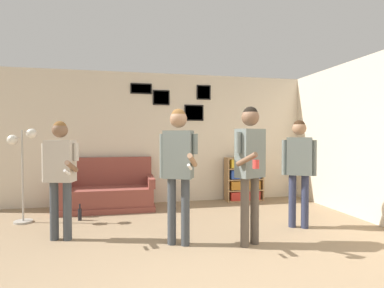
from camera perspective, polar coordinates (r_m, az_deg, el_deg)
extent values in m
plane|color=#937A5B|center=(3.04, 4.88, -25.63)|extent=(20.00, 20.00, 0.00)
cube|color=beige|center=(6.34, -4.75, 1.13)|extent=(8.41, 0.06, 2.70)
cube|color=black|center=(6.33, -5.89, 8.78)|extent=(0.35, 0.02, 0.31)
cube|color=gray|center=(6.33, -5.88, 8.79)|extent=(0.30, 0.01, 0.26)
cube|color=black|center=(6.51, 2.23, 9.79)|extent=(0.30, 0.02, 0.31)
cube|color=beige|center=(6.50, 2.24, 9.80)|extent=(0.26, 0.01, 0.27)
cube|color=black|center=(6.33, -9.66, 10.36)|extent=(0.44, 0.02, 0.21)
cube|color=gray|center=(6.32, -9.66, 10.37)|extent=(0.39, 0.01, 0.17)
cube|color=black|center=(6.41, 0.38, 5.96)|extent=(0.41, 0.02, 0.34)
cube|color=gray|center=(6.41, 0.39, 5.97)|extent=(0.37, 0.01, 0.29)
cube|color=beige|center=(5.84, 28.96, 0.94)|extent=(0.06, 6.07, 2.70)
cube|color=brown|center=(5.98, -15.61, -11.49)|extent=(1.71, 0.80, 0.10)
cube|color=brown|center=(5.94, -15.62, -9.51)|extent=(1.65, 0.74, 0.32)
cube|color=brown|center=(6.20, -15.45, -4.99)|extent=(1.65, 0.14, 0.55)
cube|color=brown|center=(6.00, -23.28, -7.04)|extent=(0.12, 0.74, 0.18)
cube|color=brown|center=(5.90, -7.86, -7.09)|extent=(0.12, 0.74, 0.18)
cube|color=#A87F51|center=(6.46, 6.59, -6.74)|extent=(0.02, 0.30, 0.93)
cube|color=#A87F51|center=(6.75, 12.95, -6.42)|extent=(0.02, 0.30, 0.93)
cube|color=#A87F51|center=(6.73, 9.38, -6.43)|extent=(0.81, 0.01, 0.93)
cube|color=#A87F51|center=(6.67, 9.82, -10.44)|extent=(0.76, 0.30, 0.02)
cube|color=#A87F51|center=(6.55, 9.85, -2.66)|extent=(0.76, 0.30, 0.02)
cube|color=#A87F51|center=(6.63, 9.83, -8.58)|extent=(0.76, 0.30, 0.02)
cube|color=#A87F51|center=(6.60, 9.84, -6.59)|extent=(0.76, 0.30, 0.02)
cube|color=#A87F51|center=(6.57, 9.84, -4.58)|extent=(0.76, 0.30, 0.02)
cube|color=red|center=(6.64, 9.86, -9.60)|extent=(0.65, 0.26, 0.18)
cube|color=#B77023|center=(6.60, 9.86, -7.62)|extent=(0.65, 0.26, 0.18)
cube|color=#2847A3|center=(6.57, 9.87, -5.62)|extent=(0.65, 0.26, 0.18)
cube|color=gold|center=(6.55, 9.88, -3.61)|extent=(0.65, 0.26, 0.18)
cylinder|color=#ADA89E|center=(5.65, -29.46, -12.75)|extent=(0.28, 0.28, 0.03)
cylinder|color=#ADA89E|center=(5.52, -29.55, -5.23)|extent=(0.03, 0.03, 1.46)
cylinder|color=#ADA89E|center=(5.46, -28.94, 2.06)|extent=(0.02, 0.16, 0.02)
sphere|color=white|center=(5.44, -28.23, 1.76)|extent=(0.16, 0.16, 0.16)
cylinder|color=#ADA89E|center=(5.51, -30.32, 1.00)|extent=(0.02, 0.16, 0.02)
sphere|color=white|center=(5.53, -31.00, 0.68)|extent=(0.16, 0.16, 0.16)
cylinder|color=#3D4247|center=(4.48, -24.76, -11.47)|extent=(0.11, 0.11, 0.78)
cylinder|color=#3D4247|center=(4.40, -22.65, -11.68)|extent=(0.11, 0.11, 0.78)
cube|color=#BCB2A3|center=(4.34, -23.80, -2.97)|extent=(0.40, 0.29, 0.55)
sphere|color=brown|center=(4.33, -23.86, 2.44)|extent=(0.20, 0.20, 0.20)
sphere|color=brown|center=(4.33, -23.86, 2.91)|extent=(0.17, 0.17, 0.17)
cylinder|color=#BCB2A3|center=(4.24, -21.23, -1.43)|extent=(0.07, 0.07, 0.23)
cylinder|color=brown|center=(4.14, -21.95, -3.97)|extent=(0.13, 0.29, 0.18)
cylinder|color=white|center=(4.03, -22.72, -4.99)|extent=(0.07, 0.15, 0.09)
cylinder|color=#BCB2A3|center=(4.45, -26.28, -3.20)|extent=(0.07, 0.07, 0.52)
cylinder|color=#3D4247|center=(3.93, -3.88, -12.64)|extent=(0.11, 0.11, 0.85)
cylinder|color=#3D4247|center=(3.88, -1.27, -12.81)|extent=(0.11, 0.11, 0.85)
cube|color=slate|center=(3.79, -2.60, -2.00)|extent=(0.41, 0.33, 0.60)
sphere|color=#997051|center=(3.79, -2.61, 4.76)|extent=(0.22, 0.22, 0.22)
sphere|color=brown|center=(3.80, -2.61, 5.34)|extent=(0.19, 0.19, 0.19)
cylinder|color=slate|center=(3.74, 0.58, 0.01)|extent=(0.07, 0.07, 0.26)
cylinder|color=#997051|center=(3.61, 0.09, -3.13)|extent=(0.19, 0.31, 0.19)
cylinder|color=white|center=(3.48, -0.43, -4.39)|extent=(0.09, 0.14, 0.09)
cylinder|color=slate|center=(3.86, -5.68, -2.28)|extent=(0.07, 0.07, 0.57)
cylinder|color=brown|center=(3.90, 10.04, -12.68)|extent=(0.11, 0.11, 0.87)
cylinder|color=brown|center=(4.03, 11.85, -12.23)|extent=(0.11, 0.11, 0.87)
cube|color=slate|center=(3.85, 11.01, -1.72)|extent=(0.41, 0.33, 0.61)
sphere|color=brown|center=(3.85, 11.04, 5.04)|extent=(0.22, 0.22, 0.22)
sphere|color=black|center=(3.86, 11.04, 5.62)|extent=(0.19, 0.19, 0.19)
cylinder|color=slate|center=(4.01, 13.09, -1.92)|extent=(0.07, 0.07, 0.58)
cylinder|color=slate|center=(3.69, 8.76, 0.28)|extent=(0.07, 0.07, 0.26)
cylinder|color=brown|center=(3.60, 10.38, -2.89)|extent=(0.19, 0.31, 0.19)
cylinder|color=red|center=(3.51, 12.09, -3.78)|extent=(0.08, 0.08, 0.10)
cylinder|color=#2D334C|center=(4.89, 18.57, -10.22)|extent=(0.11, 0.11, 0.80)
cylinder|color=#2D334C|center=(4.89, 20.71, -10.22)|extent=(0.11, 0.11, 0.80)
cube|color=slate|center=(4.80, 19.70, -2.19)|extent=(0.41, 0.35, 0.57)
sphere|color=#997051|center=(4.79, 19.75, 2.84)|extent=(0.21, 0.21, 0.21)
sphere|color=#382314|center=(4.79, 19.75, 3.27)|extent=(0.18, 0.18, 0.18)
cylinder|color=slate|center=(4.81, 22.26, -2.48)|extent=(0.07, 0.07, 0.53)
cylinder|color=slate|center=(4.80, 17.13, -2.45)|extent=(0.07, 0.07, 0.53)
cylinder|color=black|center=(5.39, -20.59, -12.47)|extent=(0.06, 0.06, 0.19)
cylinder|color=black|center=(5.36, -20.60, -11.05)|extent=(0.03, 0.03, 0.08)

